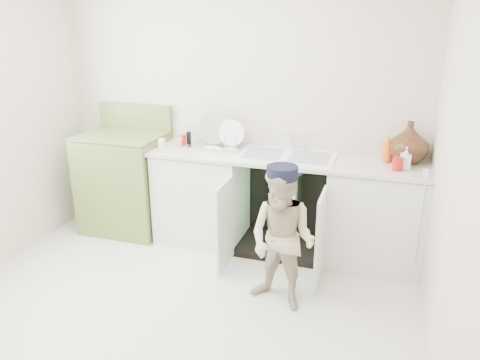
% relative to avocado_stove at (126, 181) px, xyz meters
% --- Properties ---
extents(ground, '(3.50, 3.50, 0.00)m').
position_rel_avocado_stove_xyz_m(ground, '(1.07, -1.18, -0.51)').
color(ground, '#BEB5A7').
rests_on(ground, ground).
extents(room_shell, '(6.00, 5.50, 1.26)m').
position_rel_avocado_stove_xyz_m(room_shell, '(1.07, -1.18, 0.74)').
color(room_shell, beige).
rests_on(room_shell, ground).
extents(counter_run, '(2.44, 1.02, 1.25)m').
position_rel_avocado_stove_xyz_m(counter_run, '(1.65, 0.03, -0.03)').
color(counter_run, silver).
rests_on(counter_run, ground).
extents(avocado_stove, '(0.79, 0.65, 1.23)m').
position_rel_avocado_stove_xyz_m(avocado_stove, '(0.00, 0.00, 0.00)').
color(avocado_stove, olive).
rests_on(avocado_stove, ground).
extents(repair_worker, '(0.61, 0.82, 1.08)m').
position_rel_avocado_stove_xyz_m(repair_worker, '(1.80, -0.86, 0.04)').
color(repair_worker, '#C8B38F').
rests_on(repair_worker, ground).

